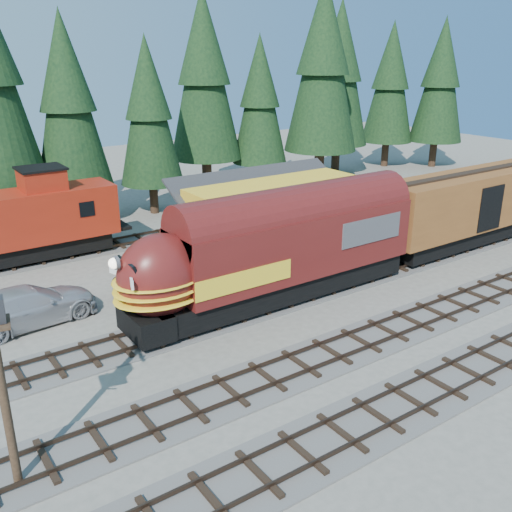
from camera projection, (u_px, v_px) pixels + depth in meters
ground at (391, 306)px, 30.37m from camera, size 120.00×120.00×0.00m
track_siding at (448, 250)px, 38.82m from camera, size 68.00×3.20×0.33m
track_spur at (90, 250)px, 38.82m from camera, size 32.00×3.20×0.33m
depot at (274, 210)px, 37.44m from camera, size 12.80×7.00×5.30m
conifer_backdrop at (236, 82)px, 48.62m from camera, size 78.77×24.35×17.02m
locomotive at (268, 256)px, 29.71m from camera, size 17.47×3.47×4.75m
boxcar at (469, 206)px, 38.80m from camera, size 15.29×3.28×4.80m
caboose at (31, 220)px, 35.99m from camera, size 10.70×3.10×5.57m
pickup_truck_a at (165, 277)px, 32.22m from camera, size 5.75×2.88×1.56m
pickup_truck_b at (28, 306)px, 28.12m from camera, size 7.02×3.52×1.96m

